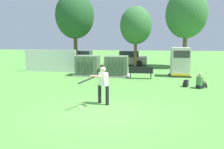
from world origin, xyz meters
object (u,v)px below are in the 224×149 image
object	(u,v)px
park_bench	(141,72)
sports_ball	(80,108)
seated_spectator	(201,82)
parked_car_left_of_center	(128,59)
batter	(102,84)
generator_enclosure	(180,62)
parked_car_leftmost	(81,58)
backpack	(186,83)
transformer_mid_west	(117,66)
transformer_west	(88,66)

from	to	relation	value
park_bench	sports_ball	distance (m)	8.10
seated_spectator	parked_car_left_of_center	distance (m)	12.27
park_bench	batter	xyz separation A→B (m)	(-1.67, -6.89, 0.44)
sports_ball	batter	bearing A→B (deg)	42.19
generator_enclosure	parked_car_leftmost	world-z (taller)	generator_enclosure
generator_enclosure	sports_ball	size ratio (longest dim) A/B	25.56
generator_enclosure	seated_spectator	bearing A→B (deg)	-82.49
generator_enclosure	backpack	world-z (taller)	generator_enclosure
park_bench	seated_spectator	size ratio (longest dim) A/B	1.87
transformer_mid_west	sports_ball	world-z (taller)	transformer_mid_west
backpack	sports_ball	bearing A→B (deg)	-135.95
transformer_mid_west	backpack	size ratio (longest dim) A/B	4.77
transformer_west	batter	bearing A→B (deg)	-71.57
sports_ball	seated_spectator	xyz separation A→B (m)	(6.19, 4.91, 0.33)
transformer_mid_west	seated_spectator	world-z (taller)	transformer_mid_west
transformer_mid_west	parked_car_left_of_center	xyz separation A→B (m)	(0.47, 7.41, -0.04)
transformer_west	sports_ball	size ratio (longest dim) A/B	23.33
transformer_west	generator_enclosure	bearing A→B (deg)	3.81
transformer_mid_west	backpack	world-z (taller)	transformer_mid_west
batter	parked_car_left_of_center	distance (m)	15.28
generator_enclosure	parked_car_leftmost	bearing A→B (deg)	146.08
transformer_west	generator_enclosure	distance (m)	7.43
generator_enclosure	parked_car_leftmost	xyz separation A→B (m)	(-9.96, 6.70, -0.38)
seated_spectator	parked_car_left_of_center	bearing A→B (deg)	114.67
generator_enclosure	batter	xyz separation A→B (m)	(-4.75, -8.46, -0.16)
transformer_mid_west	generator_enclosure	xyz separation A→B (m)	(5.02, 0.59, 0.35)
generator_enclosure	batter	size ratio (longest dim) A/B	1.32
generator_enclosure	park_bench	size ratio (longest dim) A/B	1.27
generator_enclosure	batter	world-z (taller)	generator_enclosure
sports_ball	transformer_west	bearing A→B (deg)	101.53
transformer_west	seated_spectator	size ratio (longest dim) A/B	2.18
transformer_mid_west	parked_car_left_of_center	world-z (taller)	same
transformer_west	parked_car_leftmost	xyz separation A→B (m)	(-2.55, 7.19, -0.04)
transformer_west	batter	xyz separation A→B (m)	(2.65, -7.97, 0.19)
batter	backpack	bearing A→B (deg)	44.40
seated_spectator	batter	bearing A→B (deg)	-142.21
generator_enclosure	park_bench	distance (m)	3.51
seated_spectator	backpack	bearing A→B (deg)	160.91
generator_enclosure	seated_spectator	distance (m)	4.43
park_bench	backpack	size ratio (longest dim) A/B	4.10
sports_ball	parked_car_leftmost	xyz separation A→B (m)	(-4.34, 15.94, 0.71)
sports_ball	parked_car_left_of_center	size ratio (longest dim) A/B	0.02
park_bench	parked_car_left_of_center	distance (m)	8.52
parked_car_leftmost	transformer_mid_west	bearing A→B (deg)	-55.86
sports_ball	parked_car_left_of_center	distance (m)	16.11
transformer_west	backpack	world-z (taller)	transformer_west
park_bench	transformer_mid_west	bearing A→B (deg)	153.12
sports_ball	seated_spectator	size ratio (longest dim) A/B	0.09
park_bench	seated_spectator	world-z (taller)	seated_spectator
transformer_west	parked_car_left_of_center	xyz separation A→B (m)	(2.86, 7.31, -0.04)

